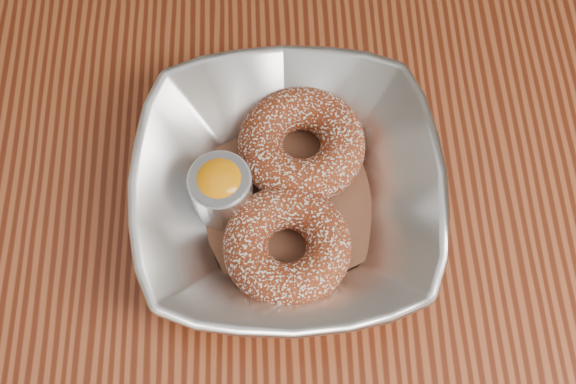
{
  "coord_description": "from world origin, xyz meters",
  "views": [
    {
      "loc": [
        -0.05,
        -0.23,
        1.27
      ],
      "look_at": [
        -0.04,
        -0.02,
        0.78
      ],
      "focal_mm": 42.0,
      "sensor_mm": 36.0,
      "label": 1
    }
  ],
  "objects_px": {
    "serving_bowl": "(288,192)",
    "donut_back": "(302,144)",
    "donut_front": "(287,246)",
    "table": "(330,229)",
    "ramekin": "(221,189)"
  },
  "relations": [
    {
      "from": "serving_bowl",
      "to": "donut_front",
      "type": "bearing_deg",
      "value": -92.93
    },
    {
      "from": "table",
      "to": "serving_bowl",
      "type": "distance_m",
      "value": 0.14
    },
    {
      "from": "donut_back",
      "to": "donut_front",
      "type": "distance_m",
      "value": 0.09
    },
    {
      "from": "table",
      "to": "serving_bowl",
      "type": "bearing_deg",
      "value": -159.46
    },
    {
      "from": "donut_back",
      "to": "table",
      "type": "bearing_deg",
      "value": -43.73
    },
    {
      "from": "donut_back",
      "to": "ramekin",
      "type": "height_order",
      "value": "ramekin"
    },
    {
      "from": "serving_bowl",
      "to": "donut_back",
      "type": "xyz_separation_m",
      "value": [
        0.01,
        0.04,
        -0.0
      ]
    },
    {
      "from": "table",
      "to": "ramekin",
      "type": "height_order",
      "value": "ramekin"
    },
    {
      "from": "table",
      "to": "serving_bowl",
      "type": "relative_size",
      "value": 4.94
    },
    {
      "from": "table",
      "to": "donut_back",
      "type": "bearing_deg",
      "value": 136.27
    },
    {
      "from": "serving_bowl",
      "to": "donut_front",
      "type": "relative_size",
      "value": 2.44
    },
    {
      "from": "table",
      "to": "ramekin",
      "type": "bearing_deg",
      "value": -171.58
    },
    {
      "from": "table",
      "to": "donut_front",
      "type": "height_order",
      "value": "donut_front"
    },
    {
      "from": "serving_bowl",
      "to": "donut_back",
      "type": "height_order",
      "value": "serving_bowl"
    },
    {
      "from": "serving_bowl",
      "to": "donut_back",
      "type": "bearing_deg",
      "value": 73.6
    }
  ]
}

